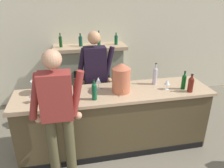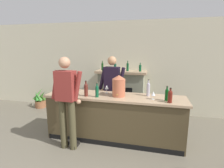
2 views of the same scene
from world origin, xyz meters
name	(u,v)px [view 1 (image 1 of 2)]	position (x,y,z in m)	size (l,w,h in m)	color
wall_back_panel	(92,39)	(0.00, 4.21, 1.38)	(12.00, 0.07, 2.75)	beige
bar_counter	(114,120)	(0.08, 2.35, 0.49)	(2.91, 0.72, 0.98)	#493C25
fireplace_stone	(91,75)	(-0.09, 3.95, 0.66)	(1.49, 0.52, 1.60)	gray
person_customer	(58,116)	(-0.71, 1.78, 1.00)	(0.66, 0.31, 1.80)	#474129
person_bartender	(95,78)	(-0.12, 2.93, 0.98)	(0.66, 0.30, 1.77)	#31393F
copper_dispenser	(121,78)	(0.18, 2.33, 1.20)	(0.27, 0.31, 0.44)	#BA6142
ice_bucket_steel	(39,87)	(-0.99, 2.52, 1.08)	(0.21, 0.21, 0.20)	silver
wine_bottle_merlot_tall	(76,91)	(-0.47, 2.17, 1.12)	(0.08, 0.08, 0.32)	#5C261D
wine_bottle_cabernet_heavy	(94,91)	(-0.23, 2.16, 1.11)	(0.07, 0.07, 0.29)	#114F30
wine_bottle_burgundy_dark	(184,81)	(1.12, 2.23, 1.10)	(0.07, 0.07, 0.28)	#0A4012
wine_bottle_chardonnay_pale	(191,84)	(1.17, 2.12, 1.10)	(0.08, 0.08, 0.27)	#601B12
wine_bottle_rose_blush	(155,75)	(0.77, 2.49, 1.13)	(0.07, 0.07, 0.35)	#AFABBC
wine_glass_front_right	(32,95)	(-1.04, 2.23, 1.09)	(0.09, 0.09, 0.16)	silver
wine_glass_by_dispenser	(53,92)	(-0.77, 2.26, 1.09)	(0.09, 0.09, 0.16)	silver
wine_glass_mid_counter	(167,82)	(0.87, 2.27, 1.09)	(0.08, 0.08, 0.16)	silver
wine_glass_near_bucket	(98,80)	(-0.13, 2.51, 1.11)	(0.08, 0.08, 0.18)	silver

